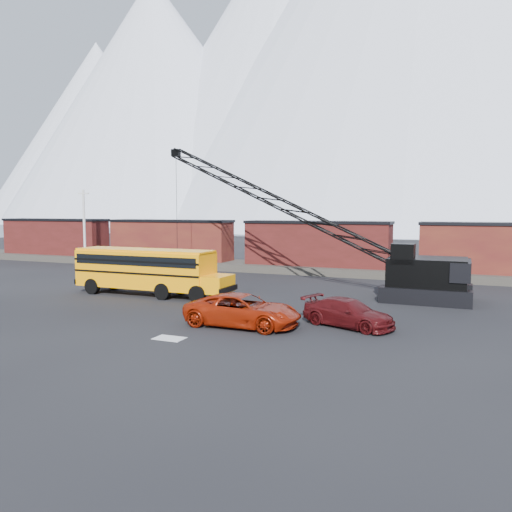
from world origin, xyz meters
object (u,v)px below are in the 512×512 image
Objects in this scene: maroon_suv at (348,313)px; crawler_crane at (278,203)px; red_pickup at (243,310)px; school_bus at (149,269)px.

crawler_crane reaches higher than maroon_suv.
crawler_crane is at bearing 54.96° from maroon_suv.
crawler_crane is at bearing 12.53° from red_pickup.
crawler_crane is (-7.90, 11.12, 5.72)m from maroon_suv.
crawler_crane reaches higher than red_pickup.
school_bus reaches higher than maroon_suv.
crawler_crane is at bearing 46.45° from school_bus.
school_bus is 2.41× the size of maroon_suv.
school_bus is 0.48× the size of crawler_crane.
school_bus is 1.98× the size of red_pickup.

